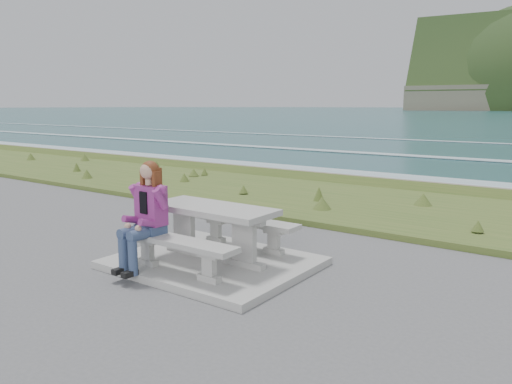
# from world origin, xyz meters

# --- Properties ---
(concrete_slab) EXTENTS (2.60, 2.10, 0.10)m
(concrete_slab) POSITION_xyz_m (0.00, 0.00, 0.05)
(concrete_slab) COLOR #AEADA8
(concrete_slab) RESTS_ON ground
(picnic_table) EXTENTS (1.80, 0.75, 0.75)m
(picnic_table) POSITION_xyz_m (0.00, 0.00, 0.68)
(picnic_table) COLOR #AEADA8
(picnic_table) RESTS_ON concrete_slab
(bench_landward) EXTENTS (1.80, 0.35, 0.45)m
(bench_landward) POSITION_xyz_m (0.00, -0.70, 0.45)
(bench_landward) COLOR #AEADA8
(bench_landward) RESTS_ON concrete_slab
(bench_seaward) EXTENTS (1.80, 0.35, 0.45)m
(bench_seaward) POSITION_xyz_m (0.00, 0.70, 0.45)
(bench_seaward) COLOR #AEADA8
(bench_seaward) RESTS_ON concrete_slab
(grass_verge) EXTENTS (160.00, 4.50, 0.22)m
(grass_verge) POSITION_xyz_m (0.00, 5.00, 0.00)
(grass_verge) COLOR #395A21
(grass_verge) RESTS_ON ground
(shore_drop) EXTENTS (160.00, 0.80, 2.20)m
(shore_drop) POSITION_xyz_m (0.00, 7.90, 0.00)
(shore_drop) COLOR #6D6151
(shore_drop) RESTS_ON ground
(seated_woman) EXTENTS (0.41, 0.70, 1.40)m
(seated_woman) POSITION_xyz_m (-0.47, -0.83, 0.62)
(seated_woman) COLOR navy
(seated_woman) RESTS_ON concrete_slab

